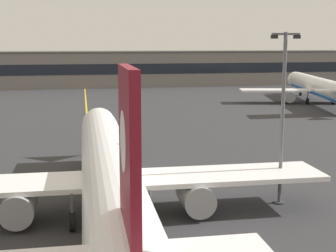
{
  "coord_description": "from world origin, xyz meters",
  "views": [
    {
      "loc": [
        -1.81,
        -24.01,
        12.56
      ],
      "look_at": [
        5.55,
        13.42,
        6.01
      ],
      "focal_mm": 52.83,
      "sensor_mm": 36.0,
      "label": 1
    }
  ],
  "objects_px": {
    "safety_cone_by_nose_gear": "(107,161)",
    "apron_lamp_post": "(283,116)",
    "airliner_foreground": "(109,173)",
    "airliner_background": "(318,87)"
  },
  "relations": [
    {
      "from": "airliner_foreground",
      "to": "apron_lamp_post",
      "type": "distance_m",
      "value": 13.87
    },
    {
      "from": "airliner_foreground",
      "to": "airliner_background",
      "type": "distance_m",
      "value": 75.38
    },
    {
      "from": "airliner_foreground",
      "to": "safety_cone_by_nose_gear",
      "type": "height_order",
      "value": "airliner_foreground"
    },
    {
      "from": "safety_cone_by_nose_gear",
      "to": "airliner_foreground",
      "type": "bearing_deg",
      "value": -93.4
    },
    {
      "from": "apron_lamp_post",
      "to": "airliner_background",
      "type": "bearing_deg",
      "value": 59.74
    },
    {
      "from": "safety_cone_by_nose_gear",
      "to": "apron_lamp_post",
      "type": "bearing_deg",
      "value": -51.35
    },
    {
      "from": "airliner_foreground",
      "to": "safety_cone_by_nose_gear",
      "type": "distance_m",
      "value": 16.81
    },
    {
      "from": "airliner_foreground",
      "to": "airliner_background",
      "type": "xyz_separation_m",
      "value": [
        47.11,
        58.84,
        -0.05
      ]
    },
    {
      "from": "airliner_background",
      "to": "safety_cone_by_nose_gear",
      "type": "distance_m",
      "value": 62.7
    },
    {
      "from": "airliner_background",
      "to": "apron_lamp_post",
      "type": "relative_size",
      "value": 3.06
    }
  ]
}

